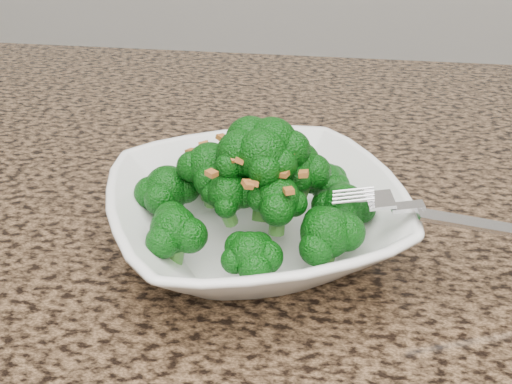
# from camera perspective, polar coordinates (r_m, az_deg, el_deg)

# --- Properties ---
(granite_counter) EXTENTS (1.64, 1.04, 0.03)m
(granite_counter) POSITION_cam_1_polar(r_m,az_deg,el_deg) (0.50, -6.09, -8.16)
(granite_counter) COLOR brown
(granite_counter) RESTS_ON cabinet
(bowl) EXTENTS (0.29, 0.29, 0.05)m
(bowl) POSITION_cam_1_polar(r_m,az_deg,el_deg) (0.49, -0.00, -2.31)
(bowl) COLOR white
(bowl) RESTS_ON granite_counter
(broccoli_pile) EXTENTS (0.19, 0.19, 0.07)m
(broccoli_pile) POSITION_cam_1_polar(r_m,az_deg,el_deg) (0.46, -0.00, 4.06)
(broccoli_pile) COLOR #084C0A
(broccoli_pile) RESTS_ON bowl
(garlic_topping) EXTENTS (0.12, 0.12, 0.01)m
(garlic_topping) POSITION_cam_1_polar(r_m,az_deg,el_deg) (0.45, -0.00, 8.27)
(garlic_topping) COLOR #B2682B
(garlic_topping) RESTS_ON broccoli_pile
(fork) EXTENTS (0.19, 0.06, 0.01)m
(fork) POSITION_cam_1_polar(r_m,az_deg,el_deg) (0.45, 13.83, -1.32)
(fork) COLOR silver
(fork) RESTS_ON bowl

